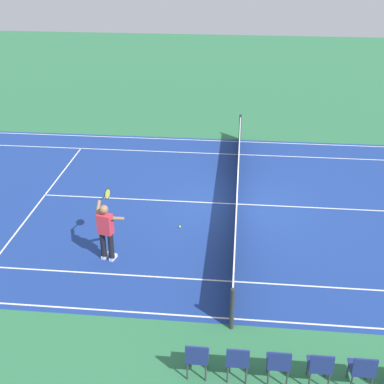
# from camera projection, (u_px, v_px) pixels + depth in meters

# --- Properties ---
(ground_plane) EXTENTS (60.00, 60.00, 0.00)m
(ground_plane) POSITION_uv_depth(u_px,v_px,m) (237.00, 204.00, 16.48)
(ground_plane) COLOR #2D7247
(court_slab) EXTENTS (24.20, 11.40, 0.00)m
(court_slab) POSITION_uv_depth(u_px,v_px,m) (237.00, 204.00, 16.48)
(court_slab) COLOR navy
(court_slab) RESTS_ON ground_plane
(court_line_markings) EXTENTS (23.85, 11.05, 0.01)m
(court_line_markings) POSITION_uv_depth(u_px,v_px,m) (237.00, 204.00, 16.48)
(court_line_markings) COLOR white
(court_line_markings) RESTS_ON ground_plane
(tennis_net) EXTENTS (0.10, 11.70, 1.08)m
(tennis_net) POSITION_uv_depth(u_px,v_px,m) (237.00, 191.00, 16.26)
(tennis_net) COLOR #2D2D33
(tennis_net) RESTS_ON ground_plane
(tennis_player_near) EXTENTS (0.75, 1.16, 1.70)m
(tennis_player_near) POSITION_uv_depth(u_px,v_px,m) (106.00, 229.00, 13.33)
(tennis_player_near) COLOR black
(tennis_player_near) RESTS_ON ground_plane
(tennis_ball) EXTENTS (0.07, 0.07, 0.07)m
(tennis_ball) POSITION_uv_depth(u_px,v_px,m) (180.00, 227.00, 15.15)
(tennis_ball) COLOR #CCE01E
(tennis_ball) RESTS_ON ground_plane
(spectator_chair_2) EXTENTS (0.44, 0.44, 0.88)m
(spectator_chair_2) POSITION_uv_depth(u_px,v_px,m) (362.00, 369.00, 9.61)
(spectator_chair_2) COLOR #38383D
(spectator_chair_2) RESTS_ON ground_plane
(spectator_chair_3) EXTENTS (0.44, 0.44, 0.88)m
(spectator_chair_3) POSITION_uv_depth(u_px,v_px,m) (320.00, 366.00, 9.68)
(spectator_chair_3) COLOR #38383D
(spectator_chair_3) RESTS_ON ground_plane
(spectator_chair_4) EXTENTS (0.44, 0.44, 0.88)m
(spectator_chair_4) POSITION_uv_depth(u_px,v_px,m) (279.00, 363.00, 9.75)
(spectator_chair_4) COLOR #38383D
(spectator_chair_4) RESTS_ON ground_plane
(spectator_chair_5) EXTENTS (0.44, 0.44, 0.88)m
(spectator_chair_5) POSITION_uv_depth(u_px,v_px,m) (237.00, 360.00, 9.82)
(spectator_chair_5) COLOR #38383D
(spectator_chair_5) RESTS_ON ground_plane
(spectator_chair_6) EXTENTS (0.44, 0.44, 0.88)m
(spectator_chair_6) POSITION_uv_depth(u_px,v_px,m) (197.00, 357.00, 9.89)
(spectator_chair_6) COLOR #38383D
(spectator_chair_6) RESTS_ON ground_plane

